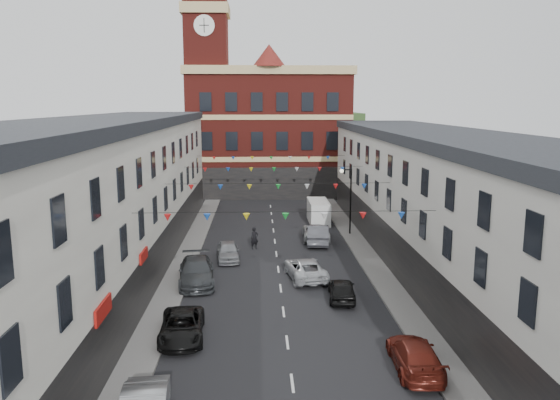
{
  "coord_description": "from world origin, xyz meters",
  "views": [
    {
      "loc": [
        -1.38,
        -33.31,
        11.7
      ],
      "look_at": [
        0.3,
        8.36,
        4.25
      ],
      "focal_mm": 35.0,
      "sensor_mm": 36.0,
      "label": 1
    }
  ],
  "objects": [
    {
      "name": "moving_car",
      "position": [
        1.75,
        1.93,
        0.69
      ],
      "size": [
        2.94,
        5.22,
        1.37
      ],
      "primitive_type": "imported",
      "rotation": [
        0.0,
        0.0,
        3.28
      ],
      "color": "silver",
      "rests_on": "ground"
    },
    {
      "name": "car_right_f",
      "position": [
        3.6,
        12.61,
        0.67
      ],
      "size": [
        2.51,
        4.97,
        1.35
      ],
      "primitive_type": "imported",
      "rotation": [
        0.0,
        0.0,
        3.08
      ],
      "color": "#BBBEC0",
      "rests_on": "ground"
    },
    {
      "name": "civic_building",
      "position": [
        0.0,
        37.95,
        8.14
      ],
      "size": [
        20.6,
        13.3,
        18.5
      ],
      "color": "maroon",
      "rests_on": "ground"
    },
    {
      "name": "white_van",
      "position": [
        4.55,
        19.31,
        1.09
      ],
      "size": [
        1.9,
        4.92,
        2.18
      ],
      "primitive_type": "cube",
      "rotation": [
        0.0,
        0.0,
        -0.0
      ],
      "color": "white",
      "rests_on": "ground"
    },
    {
      "name": "car_left_e",
      "position": [
        -3.7,
        6.53,
        0.7
      ],
      "size": [
        2.0,
        4.22,
        1.39
      ],
      "primitive_type": "imported",
      "rotation": [
        0.0,
        0.0,
        0.09
      ],
      "color": "gray",
      "rests_on": "ground"
    },
    {
      "name": "car_right_e",
      "position": [
        3.6,
        11.14,
        0.82
      ],
      "size": [
        2.21,
        5.11,
        1.63
      ],
      "primitive_type": "imported",
      "rotation": [
        0.0,
        0.0,
        3.04
      ],
      "color": "#4D4E54",
      "rests_on": "ground"
    },
    {
      "name": "terrace_right",
      "position": [
        11.78,
        1.0,
        4.85
      ],
      "size": [
        8.4,
        56.0,
        9.7
      ],
      "color": "silver",
      "rests_on": "ground"
    },
    {
      "name": "pavement_left",
      "position": [
        -6.9,
        2.0,
        0.07
      ],
      "size": [
        1.8,
        64.0,
        0.15
      ],
      "primitive_type": "cube",
      "color": "#605E5B",
      "rests_on": "ground"
    },
    {
      "name": "car_right_d",
      "position": [
        3.6,
        -2.2,
        0.66
      ],
      "size": [
        1.91,
        3.98,
        1.31
      ],
      "primitive_type": "imported",
      "rotation": [
        0.0,
        0.0,
        3.04
      ],
      "color": "black",
      "rests_on": "ground"
    },
    {
      "name": "pavement_right",
      "position": [
        6.9,
        2.0,
        0.07
      ],
      "size": [
        1.8,
        64.0,
        0.15
      ],
      "primitive_type": "cube",
      "color": "#605E5B",
      "rests_on": "ground"
    },
    {
      "name": "clock_tower",
      "position": [
        -7.5,
        35.0,
        14.93
      ],
      "size": [
        5.6,
        5.6,
        30.0
      ],
      "color": "maroon",
      "rests_on": "ground"
    },
    {
      "name": "car_left_d",
      "position": [
        -5.47,
        1.18,
        0.8
      ],
      "size": [
        2.85,
        5.76,
        1.61
      ],
      "primitive_type": "imported",
      "rotation": [
        0.0,
        0.0,
        0.11
      ],
      "color": "#36393D",
      "rests_on": "ground"
    },
    {
      "name": "pedestrian",
      "position": [
        -1.71,
        9.57,
        0.89
      ],
      "size": [
        0.76,
        0.64,
        1.78
      ],
      "primitive_type": "imported",
      "rotation": [
        0.0,
        0.0,
        0.38
      ],
      "color": "black",
      "rests_on": "ground"
    },
    {
      "name": "car_right_c",
      "position": [
        5.5,
        -11.04,
        0.69
      ],
      "size": [
        2.14,
        4.82,
        1.37
      ],
      "primitive_type": "imported",
      "rotation": [
        0.0,
        0.0,
        3.1
      ],
      "color": "maroon",
      "rests_on": "ground"
    },
    {
      "name": "ground",
      "position": [
        0.0,
        0.0,
        0.0
      ],
      "size": [
        160.0,
        160.0,
        0.0
      ],
      "primitive_type": "plane",
      "color": "black",
      "rests_on": "ground"
    },
    {
      "name": "street_lamp",
      "position": [
        6.55,
        14.0,
        3.9
      ],
      "size": [
        1.1,
        0.36,
        6.0
      ],
      "color": "black",
      "rests_on": "ground"
    },
    {
      "name": "terrace_left",
      "position": [
        -11.78,
        1.0,
        5.35
      ],
      "size": [
        8.4,
        56.0,
        10.7
      ],
      "color": "beige",
      "rests_on": "ground"
    },
    {
      "name": "distant_hill",
      "position": [
        -4.0,
        62.0,
        5.0
      ],
      "size": [
        40.0,
        14.0,
        10.0
      ],
      "primitive_type": "cube",
      "color": "#305025",
      "rests_on": "ground"
    },
    {
      "name": "car_left_c",
      "position": [
        -5.26,
        -7.35,
        0.65
      ],
      "size": [
        2.47,
        4.8,
        1.3
      ],
      "primitive_type": "imported",
      "rotation": [
        0.0,
        0.0,
        0.07
      ],
      "color": "black",
      "rests_on": "ground"
    }
  ]
}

